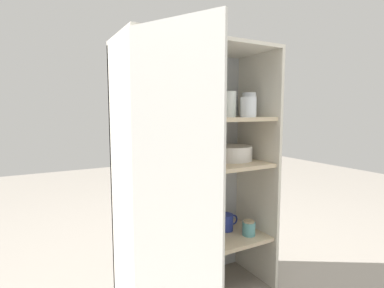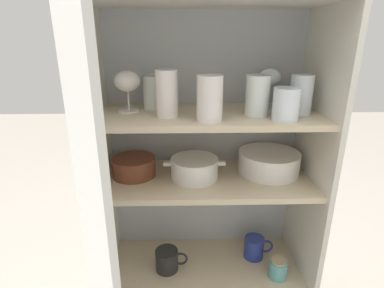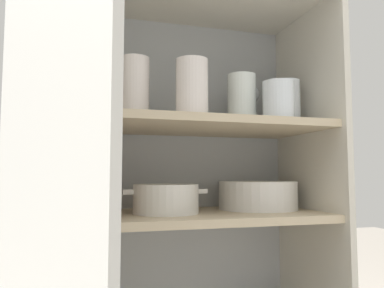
% 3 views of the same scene
% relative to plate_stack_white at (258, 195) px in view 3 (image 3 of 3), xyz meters
% --- Properties ---
extents(cupboard_back_panel, '(0.79, 0.02, 1.27)m').
position_rel_plate_stack_white_xyz_m(cupboard_back_panel, '(-0.24, 0.14, -0.09)').
color(cupboard_back_panel, '#B2B7BC').
rests_on(cupboard_back_panel, ground_plane).
extents(cupboard_side_left, '(0.02, 0.37, 1.27)m').
position_rel_plate_stack_white_xyz_m(cupboard_side_left, '(-0.63, -0.04, -0.09)').
color(cupboard_side_left, silver).
rests_on(cupboard_side_left, ground_plane).
extents(cupboard_side_right, '(0.02, 0.37, 1.27)m').
position_rel_plate_stack_white_xyz_m(cupboard_side_right, '(0.15, -0.04, -0.09)').
color(cupboard_side_right, silver).
rests_on(cupboard_side_right, ground_plane).
extents(shelf_board_middle, '(0.76, 0.33, 0.02)m').
position_rel_plate_stack_white_xyz_m(shelf_board_middle, '(-0.24, -0.04, -0.05)').
color(shelf_board_middle, beige).
extents(shelf_board_upper, '(0.76, 0.33, 0.02)m').
position_rel_plate_stack_white_xyz_m(shelf_board_upper, '(-0.24, -0.04, 0.19)').
color(shelf_board_upper, beige).
extents(cupboard_door, '(0.20, 0.35, 1.27)m').
position_rel_plate_stack_white_xyz_m(cupboard_door, '(-0.54, -0.40, -0.09)').
color(cupboard_door, silver).
rests_on(cupboard_door, ground_plane).
extents(tumbler_glass_0, '(0.08, 0.08, 0.13)m').
position_rel_plate_stack_white_xyz_m(tumbler_glass_0, '(-0.08, -0.08, 0.27)').
color(tumbler_glass_0, white).
rests_on(tumbler_glass_0, shelf_board_upper).
extents(tumbler_glass_1, '(0.08, 0.08, 0.12)m').
position_rel_plate_stack_white_xyz_m(tumbler_glass_1, '(-0.42, 0.04, 0.26)').
color(tumbler_glass_1, white).
rests_on(tumbler_glass_1, shelf_board_upper).
extents(tumbler_glass_2, '(0.08, 0.08, 0.14)m').
position_rel_plate_stack_white_xyz_m(tumbler_glass_2, '(-0.24, -0.14, 0.27)').
color(tumbler_glass_2, silver).
rests_on(tumbler_glass_2, shelf_board_upper).
extents(tumbler_glass_3, '(0.08, 0.08, 0.10)m').
position_rel_plate_stack_white_xyz_m(tumbler_glass_3, '(-0.01, -0.14, 0.25)').
color(tumbler_glass_3, white).
rests_on(tumbler_glass_3, shelf_board_upper).
extents(tumbler_glass_4, '(0.07, 0.07, 0.15)m').
position_rel_plate_stack_white_xyz_m(tumbler_glass_4, '(-0.37, -0.09, 0.28)').
color(tumbler_glass_4, silver).
rests_on(tumbler_glass_4, shelf_board_upper).
extents(tumbler_glass_5, '(0.07, 0.07, 0.13)m').
position_rel_plate_stack_white_xyz_m(tumbler_glass_5, '(0.07, -0.06, 0.27)').
color(tumbler_glass_5, white).
rests_on(tumbler_glass_5, shelf_board_upper).
extents(wine_glass_0, '(0.08, 0.08, 0.14)m').
position_rel_plate_stack_white_xyz_m(wine_glass_0, '(-0.01, 0.05, 0.30)').
color(wine_glass_0, white).
rests_on(wine_glass_0, shelf_board_upper).
extents(wine_glass_1, '(0.09, 0.09, 0.14)m').
position_rel_plate_stack_white_xyz_m(wine_glass_1, '(-0.51, -0.01, 0.30)').
color(wine_glass_1, silver).
rests_on(wine_glass_1, shelf_board_upper).
extents(plate_stack_white, '(0.23, 0.23, 0.08)m').
position_rel_plate_stack_white_xyz_m(plate_stack_white, '(0.00, 0.00, 0.00)').
color(plate_stack_white, white).
rests_on(plate_stack_white, shelf_board_middle).
extents(mixing_bowl_large, '(0.16, 0.16, 0.07)m').
position_rel_plate_stack_white_xyz_m(mixing_bowl_large, '(-0.50, -0.02, -0.00)').
color(mixing_bowl_large, brown).
rests_on(mixing_bowl_large, shelf_board_middle).
extents(casserole_dish, '(0.22, 0.17, 0.08)m').
position_rel_plate_stack_white_xyz_m(casserole_dish, '(-0.28, -0.04, -0.00)').
color(casserole_dish, white).
rests_on(casserole_dish, shelf_board_middle).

